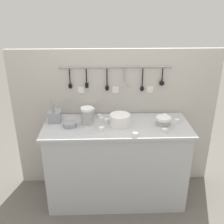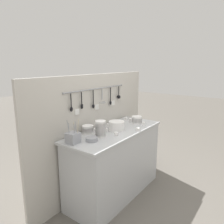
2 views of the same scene
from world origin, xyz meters
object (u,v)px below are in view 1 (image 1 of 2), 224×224
(cutlery_caddy, at_px, (55,116))
(bowl_stack_tall_left, at_px, (87,117))
(plate_stack, at_px, (120,120))
(cup_by_caddy, at_px, (165,116))
(cup_edge_near, at_px, (106,121))
(cup_mid_row, at_px, (135,134))
(cup_back_right, at_px, (99,116))
(cup_beside_plates, at_px, (101,129))
(cup_edge_far, at_px, (166,119))
(cup_front_left, at_px, (177,121))
(cup_centre, at_px, (165,131))
(bowl_stack_back_corner, at_px, (163,122))
(cup_front_right, at_px, (125,116))
(bowl_stack_wide_centre, at_px, (88,113))
(cup_back_left, at_px, (101,119))
(steel_mixing_bowl, at_px, (70,124))

(cutlery_caddy, bearing_deg, bowl_stack_tall_left, -18.48)
(plate_stack, relative_size, cup_by_caddy, 4.49)
(bowl_stack_tall_left, bearing_deg, cup_edge_near, 20.31)
(cup_mid_row, xyz_separation_m, cup_back_right, (-0.34, 0.44, 0.00))
(cutlery_caddy, relative_size, cup_beside_plates, 5.74)
(cup_mid_row, xyz_separation_m, cup_edge_far, (0.37, 0.33, 0.00))
(cup_front_left, bearing_deg, cup_back_right, 169.39)
(plate_stack, relative_size, cup_centre, 4.49)
(cup_edge_near, distance_m, cup_mid_row, 0.42)
(plate_stack, bearing_deg, cutlery_caddy, 170.72)
(bowl_stack_back_corner, bearing_deg, cup_front_right, 145.90)
(cutlery_caddy, distance_m, cup_edge_far, 1.18)
(cup_beside_plates, bearing_deg, cup_back_right, 94.21)
(bowl_stack_wide_centre, xyz_separation_m, cup_beside_plates, (0.14, -0.34, -0.03))
(bowl_stack_wide_centre, height_order, cup_back_right, bowl_stack_wide_centre)
(bowl_stack_back_corner, bearing_deg, cup_front_left, 28.97)
(cup_edge_far, bearing_deg, cup_beside_plates, -163.04)
(plate_stack, height_order, cutlery_caddy, cutlery_caddy)
(bowl_stack_tall_left, xyz_separation_m, bowl_stack_wide_centre, (-0.00, 0.21, -0.05))
(bowl_stack_back_corner, bearing_deg, cup_mid_row, -147.79)
(bowl_stack_tall_left, relative_size, bowl_stack_back_corner, 1.32)
(bowl_stack_back_corner, height_order, cup_back_right, bowl_stack_back_corner)
(cup_edge_far, bearing_deg, plate_stack, -170.48)
(cup_by_caddy, height_order, cup_mid_row, same)
(bowl_stack_back_corner, bearing_deg, cutlery_caddy, 171.34)
(cup_back_left, xyz_separation_m, cup_front_right, (0.26, 0.09, 0.00))
(cutlery_caddy, relative_size, cup_front_left, 5.74)
(cup_edge_far, height_order, cup_beside_plates, same)
(cup_front_left, height_order, cup_edge_far, same)
(cup_by_caddy, relative_size, cup_back_left, 1.00)
(steel_mixing_bowl, bearing_deg, bowl_stack_back_corner, -2.62)
(cup_edge_near, bearing_deg, cup_front_left, -2.68)
(cup_front_right, bearing_deg, cup_back_right, -178.97)
(cutlery_caddy, bearing_deg, steel_mixing_bowl, -37.05)
(cup_edge_near, relative_size, cup_back_left, 1.00)
(bowl_stack_back_corner, xyz_separation_m, cutlery_caddy, (-1.12, 0.17, 0.01))
(plate_stack, height_order, cup_edge_near, plate_stack)
(cup_edge_near, distance_m, cup_front_left, 0.74)
(cup_back_left, bearing_deg, cup_edge_far, -1.76)
(steel_mixing_bowl, xyz_separation_m, cup_centre, (0.94, -0.16, -0.00))
(steel_mixing_bowl, relative_size, cup_front_right, 2.96)
(cup_back_left, distance_m, cup_front_right, 0.27)
(cup_by_caddy, bearing_deg, steel_mixing_bowl, -169.51)
(cup_by_caddy, bearing_deg, cup_centre, -102.76)
(bowl_stack_tall_left, height_order, plate_stack, bowl_stack_tall_left)
(cutlery_caddy, height_order, cup_by_caddy, cutlery_caddy)
(cup_edge_far, xyz_separation_m, cup_back_right, (-0.71, 0.10, 0.00))
(cup_front_left, height_order, cup_centre, same)
(steel_mixing_bowl, bearing_deg, cup_back_left, 20.60)
(bowl_stack_wide_centre, xyz_separation_m, bowl_stack_back_corner, (0.77, -0.27, 0.00))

